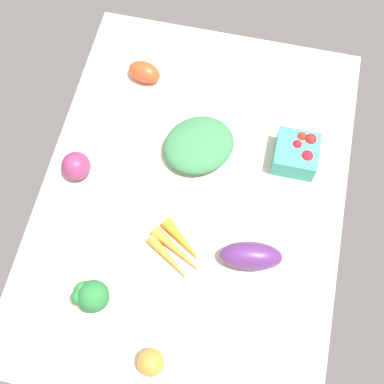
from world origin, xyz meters
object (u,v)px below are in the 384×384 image
Objects in this scene: broccoli_head at (91,296)px; roma_tomato at (144,72)px; heirloom_tomato_orange at (152,363)px; eggplant at (251,256)px; carrot_bunch at (177,250)px; leafy_greens_clump at (199,145)px; berry_basket at (297,153)px; red_onion_center at (76,165)px.

broccoli_head is 62.74cm from roma_tomato.
roma_tomato is at bearing -164.30° from heirloom_tomato_orange.
heirloom_tomato_orange is (27.98, -16.88, -0.36)cm from eggplant.
carrot_bunch is 1.51× the size of broccoli_head.
leafy_greens_clump is 1.82× the size of broccoli_head.
berry_basket is 61.11cm from broccoli_head.
heirloom_tomato_orange is at bearing 1.23° from leafy_greens_clump.
broccoli_head is (17.34, -33.15, 2.84)cm from eggplant.
leafy_greens_clump is at bearing -83.77° from berry_basket.
berry_basket is 1.47× the size of red_onion_center.
roma_tomato is at bearing -134.46° from leafy_greens_clump.
eggplant reaches higher than heirloom_tomato_orange.
berry_basket is at bearing -10.35° from roma_tomato.
heirloom_tomato_orange is 0.59× the size of broccoli_head.
red_onion_center reaches higher than eggplant.
leafy_greens_clump is at bearing -178.73° from carrot_bunch.
eggplant is 31.75cm from leafy_greens_clump.
roma_tomato is at bearing 163.33° from red_onion_center.
broccoli_head reaches higher than roma_tomato.
berry_basket is 39.10cm from carrot_bunch.
red_onion_center is (12.53, -28.86, 0.48)cm from leafy_greens_clump.
eggplant is (28.84, -6.80, -0.32)cm from berry_basket.
red_onion_center is (15.25, -53.69, -0.05)cm from berry_basket.
red_onion_center reaches higher than heirloom_tomato_orange.
eggplant reaches higher than carrot_bunch.
eggplant is 37.51cm from broccoli_head.
red_onion_center is at bearing -96.77° from roma_tomato.
broccoli_head is (43.47, -15.10, 3.05)cm from leafy_greens_clump.
heirloom_tomato_orange is 0.66× the size of roma_tomato.
leafy_greens_clump is at bearing -64.36° from eggplant.
roma_tomato reaches higher than carrot_bunch.
broccoli_head is at bearing -123.19° from heirloom_tomato_orange.
broccoli_head is 1.39× the size of red_onion_center.
carrot_bunch is 2.54× the size of heirloom_tomato_orange.
leafy_greens_clump is at bearing -178.77° from heirloom_tomato_orange.
eggplant is at bearing 148.89° from heirloom_tomato_orange.
heirloom_tomato_orange is 0.33× the size of leafy_greens_clump.
heirloom_tomato_orange is 0.83× the size of red_onion_center.
red_onion_center is at bearing -74.15° from berry_basket.
broccoli_head is 33.95cm from red_onion_center.
broccoli_head is 1.12× the size of roma_tomato.
roma_tomato is at bearing -59.33° from eggplant.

